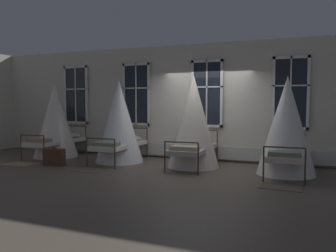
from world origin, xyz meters
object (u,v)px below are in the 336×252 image
cot_first (55,122)px  suitcase_dark (54,157)px  cot_fourth (287,127)px  cot_second (119,122)px  cot_third (193,123)px

cot_first → suitcase_dark: cot_first is taller
cot_first → suitcase_dark: 1.76m
cot_first → cot_fourth: (6.61, -0.09, 0.02)m
cot_second → cot_fourth: bearing=-92.0°
cot_third → cot_fourth: cot_third is taller
cot_third → suitcase_dark: (-3.40, -1.21, -0.91)m
cot_first → cot_fourth: 6.61m
cot_second → cot_first: bearing=87.2°
cot_second → cot_third: size_ratio=0.96×
cot_first → cot_second: size_ratio=0.97×
cot_second → cot_fourth: cot_second is taller
cot_first → cot_third: 4.36m
cot_second → cot_third: 2.13m
cot_first → cot_second: bearing=-91.9°
cot_first → cot_second: 2.23m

